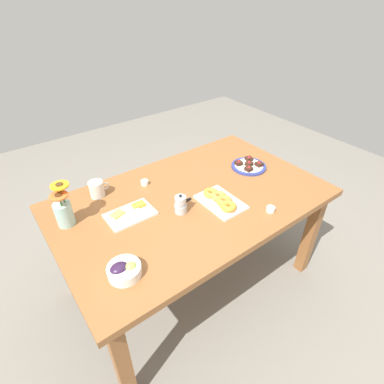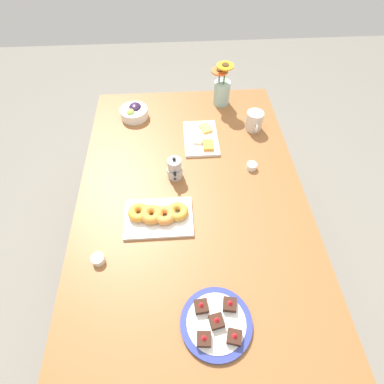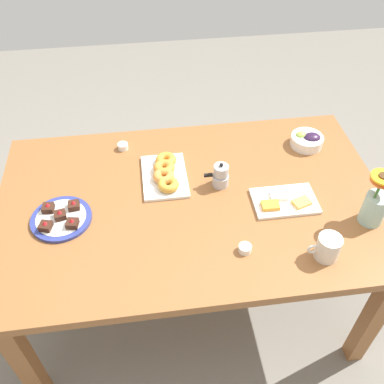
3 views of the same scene
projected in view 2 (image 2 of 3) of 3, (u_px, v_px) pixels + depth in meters
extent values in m
plane|color=slate|center=(192.00, 268.00, 1.89)|extent=(6.00, 6.00, 0.00)
cube|color=brown|center=(192.00, 200.00, 1.32)|extent=(1.60, 1.00, 0.04)
cube|color=brown|center=(124.00, 151.00, 2.04)|extent=(0.07, 0.07, 0.70)
cube|color=brown|center=(246.00, 146.00, 2.07)|extent=(0.07, 0.07, 0.70)
cylinder|color=beige|center=(254.00, 121.00, 1.55)|extent=(0.09, 0.09, 0.10)
cylinder|color=brown|center=(256.00, 114.00, 1.52)|extent=(0.08, 0.08, 0.00)
torus|color=beige|center=(256.00, 128.00, 1.52)|extent=(0.05, 0.01, 0.05)
cylinder|color=white|center=(134.00, 113.00, 1.63)|extent=(0.15, 0.15, 0.05)
ellipsoid|color=#2D1938|center=(135.00, 108.00, 1.63)|extent=(0.08, 0.07, 0.04)
ellipsoid|color=#9EC14C|center=(130.00, 113.00, 1.60)|extent=(0.05, 0.04, 0.04)
cube|color=white|center=(201.00, 138.00, 1.53)|extent=(0.26, 0.17, 0.01)
cube|color=#EFB74C|center=(206.00, 128.00, 1.56)|extent=(0.08, 0.07, 0.01)
cube|color=white|center=(197.00, 139.00, 1.51)|extent=(0.07, 0.06, 0.01)
cube|color=orange|center=(208.00, 145.00, 1.48)|extent=(0.07, 0.05, 0.02)
cube|color=white|center=(159.00, 218.00, 1.23)|extent=(0.19, 0.28, 0.01)
torus|color=orange|center=(139.00, 213.00, 1.22)|extent=(0.11, 0.11, 0.04)
torus|color=orange|center=(152.00, 214.00, 1.21)|extent=(0.12, 0.12, 0.04)
torus|color=orange|center=(165.00, 215.00, 1.21)|extent=(0.09, 0.09, 0.04)
torus|color=gold|center=(177.00, 212.00, 1.22)|extent=(0.10, 0.10, 0.03)
cylinder|color=white|center=(252.00, 166.00, 1.40)|extent=(0.05, 0.05, 0.03)
cylinder|color=#C68923|center=(252.00, 165.00, 1.40)|extent=(0.04, 0.04, 0.01)
cylinder|color=white|center=(98.00, 259.00, 1.11)|extent=(0.05, 0.05, 0.03)
cylinder|color=maroon|center=(98.00, 258.00, 1.11)|extent=(0.04, 0.04, 0.01)
cylinder|color=navy|center=(216.00, 323.00, 0.98)|extent=(0.24, 0.24, 0.01)
cylinder|color=white|center=(216.00, 323.00, 0.98)|extent=(0.20, 0.20, 0.01)
cube|color=#381E14|center=(230.00, 305.00, 1.00)|extent=(0.05, 0.05, 0.02)
cone|color=red|center=(230.00, 303.00, 0.98)|extent=(0.02, 0.02, 0.01)
cube|color=#381E14|center=(234.00, 337.00, 0.94)|extent=(0.05, 0.05, 0.02)
cone|color=red|center=(235.00, 336.00, 0.92)|extent=(0.02, 0.02, 0.01)
cube|color=#381E14|center=(200.00, 307.00, 0.99)|extent=(0.05, 0.05, 0.02)
cone|color=red|center=(200.00, 305.00, 0.98)|extent=(0.02, 0.02, 0.01)
cube|color=#381E14|center=(202.00, 339.00, 0.93)|extent=(0.05, 0.05, 0.02)
cone|color=red|center=(203.00, 338.00, 0.92)|extent=(0.02, 0.02, 0.01)
cube|color=#381E14|center=(217.00, 321.00, 0.96)|extent=(0.05, 0.05, 0.02)
cone|color=red|center=(217.00, 320.00, 0.95)|extent=(0.02, 0.02, 0.01)
cylinder|color=#99C1B7|center=(222.00, 93.00, 1.68)|extent=(0.09, 0.09, 0.13)
cylinder|color=#3D702D|center=(224.00, 76.00, 1.57)|extent=(0.01, 0.01, 0.10)
cylinder|color=orange|center=(225.00, 66.00, 1.53)|extent=(0.09, 0.09, 0.01)
cylinder|color=#472D14|center=(225.00, 65.00, 1.53)|extent=(0.04, 0.04, 0.01)
cylinder|color=#3D702D|center=(219.00, 77.00, 1.60)|extent=(0.01, 0.01, 0.06)
cylinder|color=orange|center=(220.00, 71.00, 1.57)|extent=(0.09, 0.09, 0.01)
cylinder|color=#472D14|center=(220.00, 70.00, 1.57)|extent=(0.04, 0.04, 0.01)
cylinder|color=#B7B7BC|center=(175.00, 172.00, 1.37)|extent=(0.07, 0.07, 0.05)
cylinder|color=#B7B7BC|center=(175.00, 168.00, 1.34)|extent=(0.05, 0.05, 0.01)
cylinder|color=#B7B7BC|center=(174.00, 164.00, 1.32)|extent=(0.06, 0.06, 0.04)
sphere|color=black|center=(174.00, 159.00, 1.30)|extent=(0.02, 0.02, 0.02)
cube|color=black|center=(175.00, 176.00, 1.31)|extent=(0.04, 0.01, 0.01)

